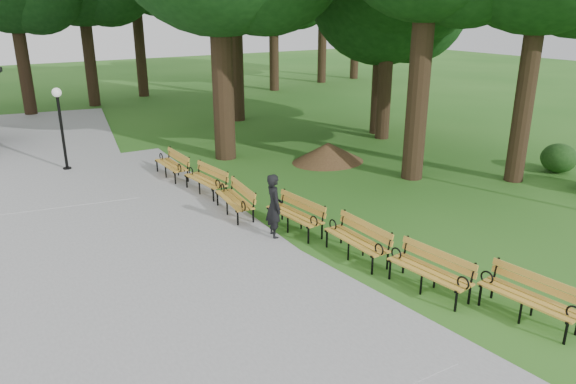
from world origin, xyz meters
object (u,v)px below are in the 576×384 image
bench_5 (206,180)px  bench_6 (172,165)px  dirt_mound (328,152)px  lamp_post (59,111)px  bench_3 (295,215)px  bench_4 (234,200)px  person (274,206)px  bench_1 (429,272)px  bench_2 (356,240)px  bench_0 (528,299)px

bench_5 → bench_6: bearing=-178.7°
dirt_mound → bench_5: (-5.33, -0.94, 0.07)m
lamp_post → bench_5: (3.12, -4.96, -1.67)m
bench_3 → bench_4: size_ratio=1.00×
person → dirt_mound: (5.22, 4.87, -0.46)m
bench_1 → bench_6: size_ratio=1.00×
person → bench_3: (0.65, 0.06, -0.39)m
bench_1 → bench_5: 8.03m
bench_4 → bench_6: 4.21m
bench_1 → person: bearing=-168.8°
lamp_post → person: bearing=-70.0°
bench_1 → bench_4: size_ratio=1.00×
lamp_post → bench_4: bearing=-66.2°
person → bench_5: person is taller
bench_1 → bench_5: (-1.38, 7.91, 0.00)m
bench_3 → bench_6: same height
bench_3 → bench_5: same height
dirt_mound → lamp_post: bearing=154.5°
dirt_mound → bench_2: (-4.23, -6.87, 0.07)m
dirt_mound → bench_2: 8.07m
bench_1 → bench_4: bearing=-172.9°
bench_0 → bench_2: same height
bench_0 → bench_3: size_ratio=1.00×
bench_2 → bench_1: bearing=7.3°
person → dirt_mound: size_ratio=0.71×
bench_0 → bench_1: size_ratio=1.00×
person → bench_2: person is taller
person → bench_5: size_ratio=0.87×
bench_0 → bench_3: same height
lamp_post → bench_1: 13.74m
bench_0 → bench_2: size_ratio=1.00×
bench_2 → person: bearing=-154.4°
lamp_post → dirt_mound: 9.53m
bench_2 → bench_6: (-1.39, 8.10, 0.00)m
bench_2 → lamp_post: bearing=-159.4°
bench_4 → bench_5: same height
bench_4 → bench_6: bearing=-170.4°
dirt_mound → bench_5: size_ratio=1.23×
dirt_mound → bench_6: 5.75m
bench_4 → bench_0: bearing=22.3°
lamp_post → bench_3: (3.89, -8.83, -1.67)m
lamp_post → bench_0: (5.27, -14.60, -1.67)m
bench_3 → person: bearing=-90.0°
bench_3 → bench_4: 2.00m
person → bench_2: size_ratio=0.87×
bench_3 → bench_5: 3.94m
bench_6 → lamp_post: bearing=-135.8°
bench_2 → dirt_mound: bearing=147.8°
person → bench_2: (0.99, -2.01, -0.39)m
bench_0 → bench_1: 1.88m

